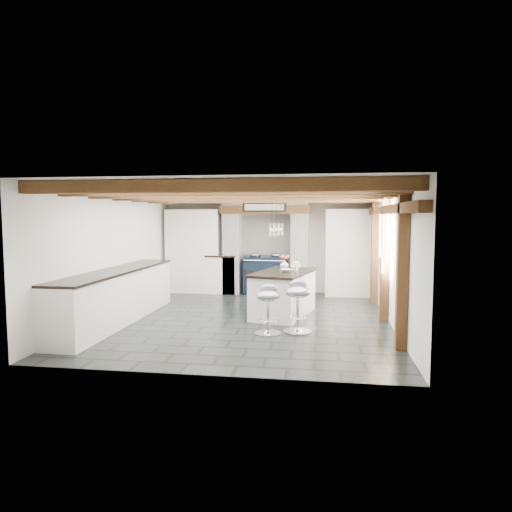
# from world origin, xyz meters

# --- Properties ---
(ground) EXTENTS (6.00, 6.00, 0.00)m
(ground) POSITION_xyz_m (0.00, 0.00, 0.00)
(ground) COLOR black
(ground) RESTS_ON ground
(room_shell) EXTENTS (6.00, 6.03, 6.00)m
(room_shell) POSITION_xyz_m (-0.61, 1.42, 1.07)
(room_shell) COLOR white
(room_shell) RESTS_ON ground
(range_cooker) EXTENTS (1.00, 0.63, 0.99)m
(range_cooker) POSITION_xyz_m (0.00, 2.68, 0.47)
(range_cooker) COLOR black
(range_cooker) RESTS_ON ground
(kitchen_island) EXTENTS (1.23, 1.82, 1.10)m
(kitchen_island) POSITION_xyz_m (0.62, 0.37, 0.42)
(kitchen_island) COLOR white
(kitchen_island) RESTS_ON ground
(bar_stool_near) EXTENTS (0.51, 0.51, 0.84)m
(bar_stool_near) POSITION_xyz_m (0.95, -0.88, 0.52)
(bar_stool_near) COLOR silver
(bar_stool_near) RESTS_ON ground
(bar_stool_far) EXTENTS (0.44, 0.44, 0.78)m
(bar_stool_far) POSITION_xyz_m (0.50, -1.05, 0.48)
(bar_stool_far) COLOR silver
(bar_stool_far) RESTS_ON ground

